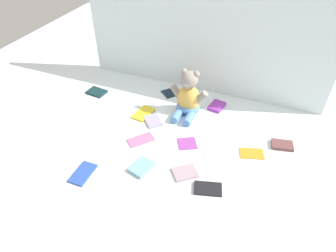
{
  "coord_description": "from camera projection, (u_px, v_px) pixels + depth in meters",
  "views": [
    {
      "loc": [
        0.43,
        -1.15,
        1.04
      ],
      "look_at": [
        0.0,
        -0.1,
        0.1
      ],
      "focal_mm": 32.42,
      "sensor_mm": 36.0,
      "label": 1
    }
  ],
  "objects": [
    {
      "name": "backdrop_drape",
      "position": [
        203.0,
        40.0,
        1.72
      ],
      "size": [
        1.45,
        0.03,
        0.64
      ],
      "primitive_type": "cube",
      "color": "silver",
      "rests_on": "ground_plane"
    },
    {
      "name": "book_case_5",
      "position": [
        252.0,
        153.0,
        1.46
      ],
      "size": [
        0.13,
        0.1,
        0.01
      ],
      "primitive_type": "cube",
      "rotation": [
        0.0,
        0.0,
        1.88
      ],
      "color": "orange",
      "rests_on": "ground_plane"
    },
    {
      "name": "book_case_6",
      "position": [
        282.0,
        145.0,
        1.5
      ],
      "size": [
        0.12,
        0.09,
        0.02
      ],
      "primitive_type": "cube",
      "rotation": [
        0.0,
        0.0,
        1.78
      ],
      "color": "brown",
      "rests_on": "ground_plane"
    },
    {
      "name": "book_case_10",
      "position": [
        153.0,
        121.0,
        1.66
      ],
      "size": [
        0.13,
        0.13,
        0.01
      ],
      "primitive_type": "cube",
      "rotation": [
        0.0,
        0.0,
        0.79
      ],
      "color": "#9892AA",
      "rests_on": "ground_plane"
    },
    {
      "name": "ground_plane",
      "position": [
        174.0,
        129.0,
        1.61
      ],
      "size": [
        3.2,
        3.2,
        0.0
      ],
      "primitive_type": "plane",
      "color": "silver"
    },
    {
      "name": "teddy_bear",
      "position": [
        188.0,
        98.0,
        1.67
      ],
      "size": [
        0.22,
        0.19,
        0.26
      ],
      "rotation": [
        0.0,
        0.0,
        0.01
      ],
      "color": "#E5B24C",
      "rests_on": "ground_plane"
    },
    {
      "name": "book_case_13",
      "position": [
        142.0,
        167.0,
        1.39
      ],
      "size": [
        0.11,
        0.12,
        0.02
      ],
      "primitive_type": "cube",
      "rotation": [
        0.0,
        0.0,
        2.87
      ],
      "color": "#78B2D0",
      "rests_on": "ground_plane"
    },
    {
      "name": "book_case_9",
      "position": [
        218.0,
        157.0,
        1.44
      ],
      "size": [
        0.14,
        0.12,
        0.01
      ],
      "primitive_type": "cube",
      "rotation": [
        0.0,
        0.0,
        1.79
      ],
      "color": "white",
      "rests_on": "ground_plane"
    },
    {
      "name": "book_case_1",
      "position": [
        185.0,
        173.0,
        1.37
      ],
      "size": [
        0.14,
        0.13,
        0.01
      ],
      "primitive_type": "cube",
      "rotation": [
        0.0,
        0.0,
        2.26
      ],
      "color": "#A28A9B",
      "rests_on": "ground_plane"
    },
    {
      "name": "book_case_12",
      "position": [
        208.0,
        189.0,
        1.3
      ],
      "size": [
        0.13,
        0.1,
        0.01
      ],
      "primitive_type": "cube",
      "rotation": [
        0.0,
        0.0,
        1.85
      ],
      "color": "black",
      "rests_on": "ground_plane"
    },
    {
      "name": "book_case_7",
      "position": [
        143.0,
        113.0,
        1.71
      ],
      "size": [
        0.1,
        0.14,
        0.01
      ],
      "primitive_type": "cube",
      "rotation": [
        0.0,
        0.0,
        3.0
      ],
      "color": "yellow",
      "rests_on": "ground_plane"
    },
    {
      "name": "book_case_4",
      "position": [
        97.0,
        92.0,
        1.87
      ],
      "size": [
        0.12,
        0.09,
        0.01
      ],
      "primitive_type": "cube",
      "rotation": [
        0.0,
        0.0,
        4.6
      ],
      "color": "#112D31",
      "rests_on": "ground_plane"
    },
    {
      "name": "book_case_8",
      "position": [
        141.0,
        139.0,
        1.54
      ],
      "size": [
        0.14,
        0.15,
        0.01
      ],
      "primitive_type": "cube",
      "rotation": [
        0.0,
        0.0,
        2.45
      ],
      "color": "#AF6797",
      "rests_on": "ground_plane"
    },
    {
      "name": "book_case_0",
      "position": [
        187.0,
        143.0,
        1.52
      ],
      "size": [
        0.12,
        0.12,
        0.01
      ],
      "primitive_type": "cube",
      "rotation": [
        0.0,
        0.0,
        5.22
      ],
      "color": "purple",
      "rests_on": "ground_plane"
    },
    {
      "name": "book_case_11",
      "position": [
        171.0,
        92.0,
        1.88
      ],
      "size": [
        0.14,
        0.14,
        0.01
      ],
      "primitive_type": "cube",
      "rotation": [
        0.0,
        0.0,
        5.58
      ],
      "color": "black",
      "rests_on": "ground_plane"
    },
    {
      "name": "book_case_3",
      "position": [
        83.0,
        173.0,
        1.36
      ],
      "size": [
        0.08,
        0.13,
        0.01
      ],
      "primitive_type": "cube",
      "rotation": [
        0.0,
        0.0,
        3.16
      ],
      "color": "#2B4EB1",
      "rests_on": "ground_plane"
    },
    {
      "name": "book_case_2",
      "position": [
        217.0,
        106.0,
        1.76
      ],
      "size": [
        0.09,
        0.11,
        0.02
      ],
      "primitive_type": "cube",
      "rotation": [
        0.0,
        0.0,
        2.98
      ],
      "color": "purple",
      "rests_on": "ground_plane"
    }
  ]
}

